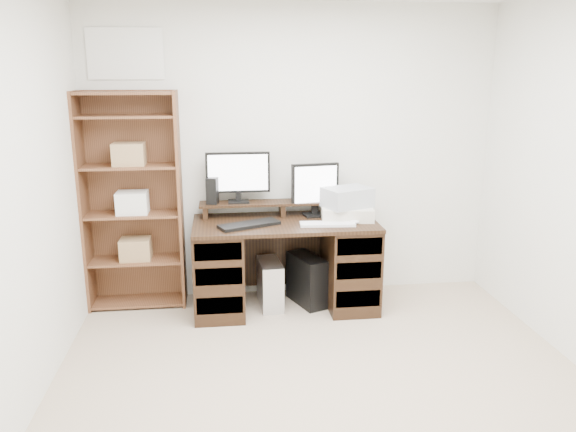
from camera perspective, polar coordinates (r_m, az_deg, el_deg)
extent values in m
cube|color=tan|center=(3.46, 4.97, -20.09)|extent=(3.50, 4.00, 0.02)
cube|color=silver|center=(4.88, 0.47, 6.31)|extent=(3.50, 0.02, 2.50)
cube|color=white|center=(4.83, -16.21, 15.55)|extent=(0.60, 0.01, 0.40)
cube|color=black|center=(4.60, -0.30, -0.76)|extent=(1.50, 0.70, 0.03)
cube|color=black|center=(4.68, -7.02, -5.40)|extent=(0.40, 0.66, 0.72)
cube|color=black|center=(4.80, 6.26, -4.87)|extent=(0.40, 0.66, 0.72)
cube|color=black|center=(5.01, -0.73, -3.45)|extent=(1.48, 0.02, 0.65)
cube|color=black|center=(4.45, -6.94, -9.00)|extent=(0.36, 0.01, 0.14)
cube|color=black|center=(4.36, -7.04, -6.11)|extent=(0.36, 0.01, 0.14)
cube|color=black|center=(4.29, -7.12, -3.61)|extent=(0.36, 0.01, 0.14)
cube|color=black|center=(4.57, 7.12, -8.34)|extent=(0.36, 0.01, 0.14)
cube|color=black|center=(4.49, 7.22, -5.51)|extent=(0.36, 0.01, 0.14)
cube|color=black|center=(4.42, 7.30, -3.08)|extent=(0.36, 0.01, 0.14)
cube|color=black|center=(4.77, -8.39, 0.45)|extent=(0.04, 0.20, 0.10)
cube|color=black|center=(4.79, -0.60, 0.68)|extent=(0.04, 0.20, 0.10)
cube|color=black|center=(4.91, 6.97, 0.89)|extent=(0.04, 0.20, 0.10)
cube|color=black|center=(4.78, -0.60, 1.38)|extent=(1.40, 0.22, 0.02)
cube|color=black|center=(4.75, -5.03, 1.47)|extent=(0.18, 0.14, 0.02)
cube|color=black|center=(4.76, -5.06, 2.19)|extent=(0.05, 0.03, 0.10)
cube|color=black|center=(4.72, -5.11, 4.43)|extent=(0.54, 0.04, 0.34)
cube|color=white|center=(4.71, -5.10, 4.40)|extent=(0.50, 0.00, 0.30)
cube|color=black|center=(4.78, 2.81, 0.11)|extent=(0.21, 0.18, 0.02)
cube|color=black|center=(4.78, 2.74, 0.89)|extent=(0.06, 0.04, 0.11)
cube|color=black|center=(4.74, 2.77, 3.23)|extent=(0.41, 0.10, 0.36)
cube|color=white|center=(4.72, 2.84, 3.19)|extent=(0.36, 0.06, 0.31)
cube|color=black|center=(4.70, -7.69, 2.54)|extent=(0.11, 0.11, 0.22)
cube|color=black|center=(4.46, -3.97, -0.89)|extent=(0.52, 0.35, 0.03)
cube|color=white|center=(4.50, 4.04, -0.82)|extent=(0.45, 0.16, 0.02)
ellipsoid|color=silver|center=(4.55, 6.76, -0.62)|extent=(0.09, 0.06, 0.03)
cube|color=beige|center=(4.69, 6.00, 0.32)|extent=(0.46, 0.36, 0.10)
cube|color=#A2A7AD|center=(4.66, 6.04, 1.90)|extent=(0.45, 0.39, 0.16)
cube|color=silver|center=(4.79, -1.84, -6.89)|extent=(0.20, 0.41, 0.40)
cube|color=black|center=(4.84, 1.93, -6.49)|extent=(0.32, 0.46, 0.42)
cube|color=#19FF33|center=(4.64, 3.23, -6.26)|extent=(0.01, 0.01, 0.01)
cube|color=brown|center=(4.85, -20.04, 1.17)|extent=(0.02, 0.30, 1.80)
cube|color=brown|center=(4.74, -10.88, 1.49)|extent=(0.02, 0.30, 1.80)
cube|color=brown|center=(4.92, -15.28, 1.71)|extent=(0.80, 0.01, 1.80)
cube|color=brown|center=(5.04, -14.84, -8.33)|extent=(0.75, 0.28, 0.02)
cube|color=brown|center=(4.91, -15.12, -4.35)|extent=(0.75, 0.28, 0.02)
cube|color=brown|center=(4.80, -15.44, 0.17)|extent=(0.75, 0.28, 0.02)
cube|color=brown|center=(4.72, -15.77, 4.88)|extent=(0.75, 0.28, 0.02)
cube|color=brown|center=(4.68, -16.11, 9.71)|extent=(0.75, 0.28, 0.02)
cube|color=brown|center=(4.67, -16.26, 11.91)|extent=(0.75, 0.28, 0.02)
cube|color=#A07F54|center=(4.88, -15.20, -3.24)|extent=(0.25, 0.20, 0.18)
cube|color=white|center=(4.78, -15.52, 1.33)|extent=(0.25, 0.20, 0.18)
cube|color=#A07F54|center=(4.71, -15.85, 6.07)|extent=(0.25, 0.20, 0.18)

